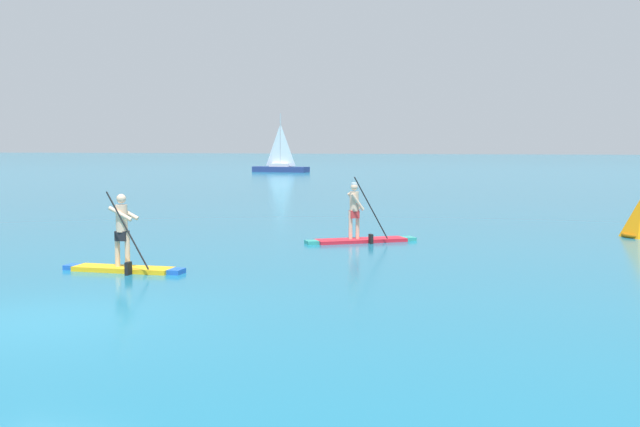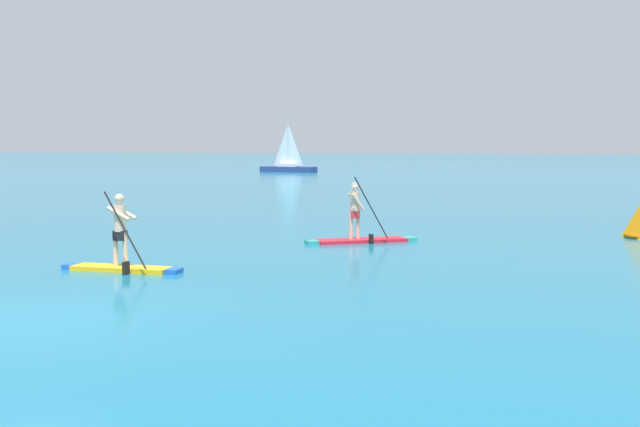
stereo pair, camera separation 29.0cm
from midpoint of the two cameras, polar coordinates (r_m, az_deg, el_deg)
The scene contains 4 objects.
ground at distance 13.17m, azimuth -19.84°, elevation -7.55°, with size 440.00×440.00×0.00m, color #196B8C.
paddleboarder_mid_center at distance 17.62m, azimuth -14.17°, elevation -2.89°, with size 2.86×0.83×1.85m.
paddleboarder_far_right at distance 22.18m, azimuth 3.38°, elevation -1.26°, with size 3.02×2.23×1.97m.
sailboat_left_horizon at distance 78.93m, azimuth -2.28°, elevation 3.63°, with size 6.09×2.28×6.01m.
Camera 2 is at (7.97, -10.16, 2.83)m, focal length 42.79 mm.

